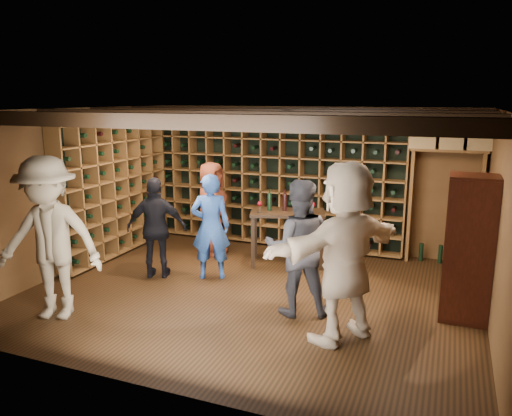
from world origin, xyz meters
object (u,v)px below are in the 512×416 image
at_px(display_cabinet, 468,252).
at_px(tasting_table, 287,218).
at_px(guest_red_floral, 212,209).
at_px(guest_khaki, 50,239).
at_px(man_grey_suit, 298,248).
at_px(guest_beige, 345,252).
at_px(guest_woman_black, 157,228).
at_px(man_blue_shirt, 211,227).

height_order(display_cabinet, tasting_table, display_cabinet).
xyz_separation_m(guest_red_floral, guest_khaki, (-0.68, -2.98, 0.20)).
distance_m(display_cabinet, man_grey_suit, 2.02).
bearing_deg(guest_beige, guest_woman_black, -71.79).
distance_m(display_cabinet, guest_khaki, 5.02).
height_order(man_blue_shirt, guest_khaki, guest_khaki).
xyz_separation_m(man_grey_suit, tasting_table, (-0.70, 1.73, -0.07)).
distance_m(man_grey_suit, guest_red_floral, 2.74).
height_order(man_blue_shirt, guest_beige, guest_beige).
height_order(guest_red_floral, tasting_table, guest_red_floral).
distance_m(man_blue_shirt, guest_red_floral, 1.17).
xyz_separation_m(man_blue_shirt, guest_woman_black, (-0.76, -0.26, -0.03)).
bearing_deg(tasting_table, guest_red_floral, 160.31).
relative_size(man_grey_suit, guest_woman_black, 1.12).
xyz_separation_m(guest_woman_black, guest_khaki, (-0.42, -1.67, 0.24)).
bearing_deg(guest_khaki, guest_woman_black, 59.90).
bearing_deg(man_grey_suit, man_blue_shirt, -45.28).
distance_m(man_blue_shirt, man_grey_suit, 1.73).
distance_m(guest_red_floral, guest_woman_black, 1.34).
height_order(display_cabinet, man_blue_shirt, display_cabinet).
relative_size(guest_red_floral, guest_woman_black, 1.06).
bearing_deg(man_grey_suit, display_cabinet, 176.74).
bearing_deg(tasting_table, man_blue_shirt, -148.33).
distance_m(guest_red_floral, tasting_table, 1.37).
bearing_deg(man_blue_shirt, guest_woman_black, -5.79).
xyz_separation_m(display_cabinet, guest_khaki, (-4.69, -1.78, 0.14)).
xyz_separation_m(man_grey_suit, guest_beige, (0.67, -0.46, 0.16)).
bearing_deg(man_blue_shirt, guest_khaki, 33.95).
distance_m(guest_woman_black, tasting_table, 2.06).
distance_m(guest_woman_black, guest_beige, 3.15).
xyz_separation_m(man_grey_suit, guest_khaki, (-2.75, -1.19, 0.15)).
height_order(display_cabinet, guest_woman_black, display_cabinet).
bearing_deg(guest_red_floral, guest_beige, -127.11).
height_order(display_cabinet, guest_beige, guest_beige).
distance_m(man_grey_suit, tasting_table, 1.87).
bearing_deg(tasting_table, guest_woman_black, -159.77).
relative_size(man_grey_suit, guest_khaki, 0.85).
height_order(display_cabinet, man_grey_suit, display_cabinet).
distance_m(display_cabinet, guest_woman_black, 4.27).
xyz_separation_m(guest_woman_black, tasting_table, (1.63, 1.25, 0.02)).
bearing_deg(guest_khaki, man_blue_shirt, 42.48).
relative_size(man_blue_shirt, tasting_table, 1.22).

